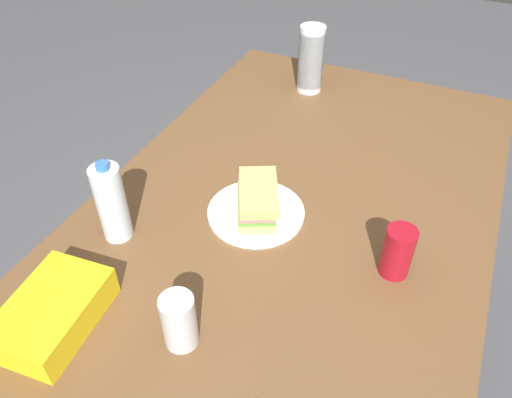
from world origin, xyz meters
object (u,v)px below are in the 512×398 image
object	(u,v)px
chip_bag	(53,313)
water_bottle_tall	(111,203)
soda_can_red	(398,252)
soda_can_silver	(179,321)
paper_plate	(256,212)
sandwich	(257,199)
dining_table	(294,222)
plastic_cup_stack	(311,59)

from	to	relation	value
chip_bag	water_bottle_tall	world-z (taller)	water_bottle_tall
soda_can_red	soda_can_silver	xyz separation A→B (m)	(0.34, -0.33, 0.00)
paper_plate	sandwich	world-z (taller)	sandwich
water_bottle_tall	soda_can_silver	distance (m)	0.34
water_bottle_tall	paper_plate	bearing A→B (deg)	126.59
dining_table	water_bottle_tall	bearing A→B (deg)	-48.29
soda_can_silver	chip_bag	bearing A→B (deg)	-73.85
water_bottle_tall	soda_can_silver	bearing A→B (deg)	56.81
water_bottle_tall	plastic_cup_stack	world-z (taller)	plastic_cup_stack
dining_table	soda_can_silver	distance (m)	0.51
soda_can_silver	plastic_cup_stack	bearing A→B (deg)	-173.44
chip_bag	water_bottle_tall	size ratio (longest dim) A/B	1.10
paper_plate	sandwich	distance (m)	0.05
dining_table	soda_can_red	size ratio (longest dim) A/B	12.50
dining_table	soda_can_red	bearing A→B (deg)	63.33
dining_table	chip_bag	world-z (taller)	chip_bag
dining_table	water_bottle_tall	xyz separation A→B (m)	(0.30, -0.34, 0.18)
sandwich	plastic_cup_stack	bearing A→B (deg)	-171.06
sandwich	soda_can_red	size ratio (longest dim) A/B	1.64
paper_plate	soda_can_red	distance (m)	0.36
chip_bag	soda_can_silver	bearing A→B (deg)	100.95
water_bottle_tall	plastic_cup_stack	distance (m)	0.87
sandwich	plastic_cup_stack	world-z (taller)	plastic_cup_stack
chip_bag	soda_can_silver	distance (m)	0.26
dining_table	soda_can_red	xyz separation A→B (m)	(0.14, 0.28, 0.15)
paper_plate	sandwich	xyz separation A→B (m)	(0.00, 0.00, 0.05)
dining_table	soda_can_silver	size ratio (longest dim) A/B	12.50
soda_can_red	water_bottle_tall	distance (m)	0.64
soda_can_red	chip_bag	bearing A→B (deg)	-54.21
plastic_cup_stack	dining_table	bearing A→B (deg)	16.91
paper_plate	soda_can_red	bearing A→B (deg)	83.28
dining_table	sandwich	distance (m)	0.18
sandwich	water_bottle_tall	bearing A→B (deg)	-54.10
sandwich	soda_can_silver	bearing A→B (deg)	2.43
dining_table	plastic_cup_stack	bearing A→B (deg)	-163.09
paper_plate	soda_can_silver	distance (m)	0.39
chip_bag	soda_can_silver	world-z (taller)	soda_can_silver
dining_table	water_bottle_tall	world-z (taller)	water_bottle_tall
dining_table	paper_plate	size ratio (longest dim) A/B	6.34
paper_plate	sandwich	bearing A→B (deg)	53.21
paper_plate	soda_can_silver	xyz separation A→B (m)	(0.39, 0.02, 0.05)
paper_plate	plastic_cup_stack	distance (m)	0.67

